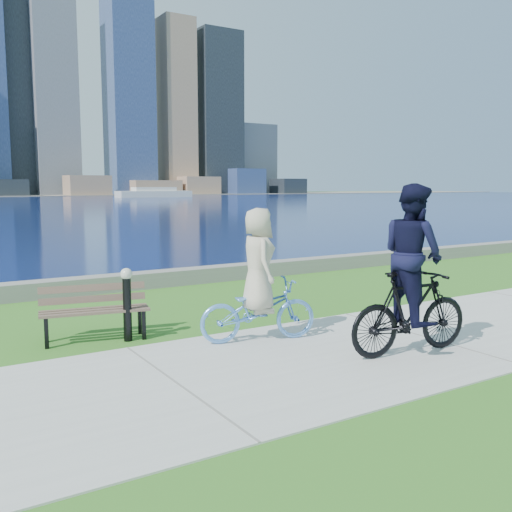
{
  "coord_description": "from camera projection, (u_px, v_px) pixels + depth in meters",
  "views": [
    {
      "loc": [
        -6.56,
        -5.82,
        2.29
      ],
      "look_at": [
        -1.54,
        2.28,
        1.1
      ],
      "focal_mm": 40.0,
      "sensor_mm": 36.0,
      "label": 1
    }
  ],
  "objects": [
    {
      "name": "bollard_lamp",
      "position": [
        127.0,
        299.0,
        8.35
      ],
      "size": [
        0.18,
        0.18,
        1.09
      ],
      "color": "black",
      "rests_on": "ground"
    },
    {
      "name": "cyclist_woman",
      "position": [
        258.0,
        292.0,
        8.28
      ],
      "size": [
        1.04,
        1.84,
        1.95
      ],
      "rotation": [
        0.0,
        0.0,
        1.31
      ],
      "color": "#619DEB",
      "rests_on": "ground"
    },
    {
      "name": "seawall",
      "position": [
        225.0,
        273.0,
        13.83
      ],
      "size": [
        90.0,
        0.5,
        0.35
      ],
      "primitive_type": "cube",
      "color": "slate",
      "rests_on": "ground"
    },
    {
      "name": "cyclist_man",
      "position": [
        411.0,
        283.0,
        7.61
      ],
      "size": [
        0.8,
        1.94,
        2.29
      ],
      "rotation": [
        0.0,
        0.0,
        1.45
      ],
      "color": "black",
      "rests_on": "ground"
    },
    {
      "name": "ferry_far",
      "position": [
        154.0,
        193.0,
        107.23
      ],
      "size": [
        13.98,
        4.0,
        1.9
      ],
      "color": "silver",
      "rests_on": "ground"
    },
    {
      "name": "concrete_path",
      "position": [
        422.0,
        337.0,
        8.62
      ],
      "size": [
        80.0,
        3.5,
        0.02
      ],
      "primitive_type": "cube",
      "color": "#AFAFAA",
      "rests_on": "ground"
    },
    {
      "name": "park_bench",
      "position": [
        94.0,
        307.0,
        8.44
      ],
      "size": [
        1.63,
        0.83,
        0.81
      ],
      "rotation": [
        0.0,
        0.0,
        -0.2
      ],
      "color": "black",
      "rests_on": "ground"
    },
    {
      "name": "ground",
      "position": [
        422.0,
        337.0,
        8.62
      ],
      "size": [
        320.0,
        320.0,
        0.0
      ],
      "primitive_type": "plane",
      "color": "#2B651A",
      "rests_on": "ground"
    }
  ]
}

